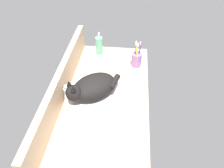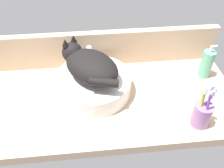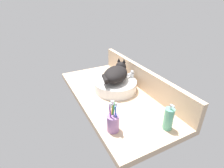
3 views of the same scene
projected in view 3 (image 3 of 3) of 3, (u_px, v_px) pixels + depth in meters
ground_plane at (114, 97)px, 132.80cm from camera, size 111.56×52.63×4.00cm
backsplash_panel at (141, 78)px, 137.68cm from camera, size 111.56×3.60×17.36cm
sink_basin at (115, 85)px, 136.32cm from camera, size 32.76×32.76×7.86cm
cat at (116, 73)px, 132.93cm from camera, size 29.21×30.03×14.00cm
faucet at (131, 78)px, 140.88cm from camera, size 3.60×11.83×13.60cm
soap_dispenser at (168, 119)px, 96.19cm from camera, size 5.38×5.38×16.58cm
toothbrush_cup at (113, 122)px, 95.48cm from camera, size 6.92×6.92×18.70cm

